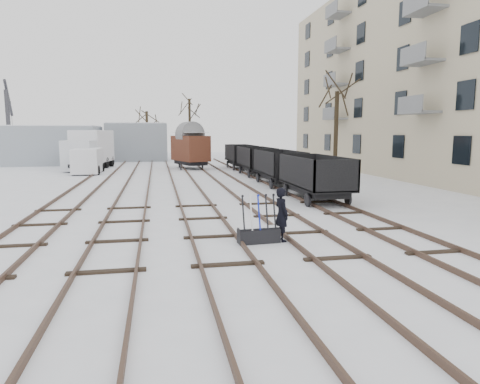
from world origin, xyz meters
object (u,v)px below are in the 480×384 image
object	(u,v)px
crane	(10,143)
box_van_wagon	(190,148)
worker	(281,214)
freight_wagon_a	(315,184)
lorry	(90,149)
ground_frame	(259,234)
panel_van	(88,160)

from	to	relation	value
crane	box_van_wagon	bearing A→B (deg)	-35.96
worker	box_van_wagon	size ratio (longest dim) A/B	0.34
freight_wagon_a	crane	size ratio (longest dim) A/B	0.62
box_van_wagon	crane	size ratio (longest dim) A/B	0.57
lorry	box_van_wagon	bearing A→B (deg)	1.72
ground_frame	box_van_wagon	xyz separation A→B (m)	(0.04, 27.63, 1.69)
lorry	panel_van	bearing A→B (deg)	-74.46
box_van_wagon	crane	world-z (taller)	crane
crane	freight_wagon_a	bearing A→B (deg)	-62.71
box_van_wagon	ground_frame	bearing A→B (deg)	-109.43
panel_van	lorry	bearing A→B (deg)	95.76
ground_frame	lorry	world-z (taller)	lorry
box_van_wagon	crane	bearing A→B (deg)	136.10
freight_wagon_a	panel_van	bearing A→B (deg)	127.97
box_van_wagon	lorry	world-z (taller)	lorry
ground_frame	freight_wagon_a	bearing A→B (deg)	53.66
ground_frame	crane	bearing A→B (deg)	111.98
freight_wagon_a	crane	bearing A→B (deg)	128.69
worker	freight_wagon_a	world-z (taller)	freight_wagon_a
lorry	worker	bearing A→B (deg)	-61.53
freight_wagon_a	box_van_wagon	xyz separation A→B (m)	(-4.65, 20.04, 1.13)
ground_frame	panel_van	xyz separation A→B (m)	(-8.66, 24.70, 0.79)
panel_van	box_van_wagon	bearing A→B (deg)	18.40
worker	lorry	distance (m)	30.45
worker	box_van_wagon	world-z (taller)	box_van_wagon
freight_wagon_a	ground_frame	bearing A→B (deg)	-121.74
worker	lorry	xyz separation A→B (m)	(-9.85, 28.79, 0.99)
worker	freight_wagon_a	bearing A→B (deg)	-41.11
worker	crane	xyz separation A→B (m)	(-18.69, 35.74, 1.44)
lorry	panel_van	size ratio (longest dim) A/B	1.74
ground_frame	freight_wagon_a	size ratio (longest dim) A/B	0.28
ground_frame	worker	size ratio (longest dim) A/B	0.88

